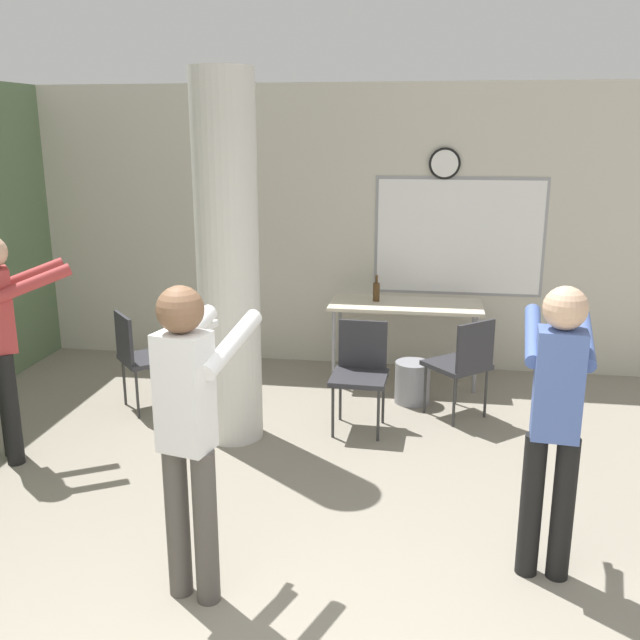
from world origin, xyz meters
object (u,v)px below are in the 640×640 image
at_px(chair_near_pillar, 141,353).
at_px(person_playing_front, 189,421).
at_px(chair_table_right, 463,360).
at_px(folding_table, 406,310).
at_px(bottle_on_table, 376,291).
at_px(person_watching_back, 4,332).
at_px(person_playing_side, 555,411).
at_px(chair_table_front, 360,368).

bearing_deg(chair_near_pillar, person_playing_front, -61.85).
bearing_deg(chair_table_right, folding_table, 120.74).
height_order(bottle_on_table, person_watching_back, person_watching_back).
bearing_deg(person_playing_side, person_playing_front, -165.44).
height_order(folding_table, chair_table_front, chair_table_front).
xyz_separation_m(bottle_on_table, chair_table_front, (-0.02, -1.24, -0.36)).
relative_size(chair_table_right, chair_near_pillar, 1.00).
height_order(chair_near_pillar, person_watching_back, person_watching_back).
distance_m(folding_table, bottle_on_table, 0.33).
bearing_deg(chair_near_pillar, person_playing_side, -31.68).
bearing_deg(chair_table_front, folding_table, 75.26).
xyz_separation_m(folding_table, chair_table_front, (-0.31, -1.18, -0.19)).
relative_size(folding_table, chair_table_right, 1.65).
relative_size(folding_table, chair_table_front, 1.65).
bearing_deg(person_playing_front, chair_near_pillar, 118.15).
height_order(folding_table, person_playing_side, person_playing_side).
distance_m(bottle_on_table, chair_table_front, 1.29).
bearing_deg(chair_table_front, person_playing_front, -105.27).
height_order(person_watching_back, person_playing_side, person_watching_back).
distance_m(folding_table, chair_near_pillar, 2.48).
distance_m(folding_table, person_playing_front, 3.61).
distance_m(chair_table_right, chair_table_front, 0.88).
xyz_separation_m(bottle_on_table, person_playing_front, (-0.65, -3.53, 0.12)).
relative_size(chair_near_pillar, person_playing_front, 0.52).
height_order(chair_table_right, person_playing_side, person_playing_side).
distance_m(chair_table_right, person_watching_back, 3.55).
relative_size(folding_table, person_watching_back, 0.86).
height_order(chair_table_right, chair_table_front, same).
bearing_deg(chair_near_pillar, person_watching_back, -117.53).
xyz_separation_m(chair_near_pillar, person_playing_side, (3.10, -1.91, 0.45)).
xyz_separation_m(chair_table_front, person_playing_front, (-0.63, -2.30, 0.47)).
relative_size(person_watching_back, person_playing_side, 1.02).
relative_size(chair_near_pillar, chair_table_front, 1.00).
relative_size(chair_near_pillar, person_playing_side, 0.53).
bearing_deg(person_watching_back, person_playing_side, -13.19).
xyz_separation_m(folding_table, chair_table_right, (0.51, -0.86, -0.19)).
bearing_deg(chair_table_right, chair_table_front, -158.97).
bearing_deg(person_playing_front, person_watching_back, 143.97).
bearing_deg(chair_table_front, chair_table_right, 21.03).
height_order(bottle_on_table, chair_table_front, bottle_on_table).
xyz_separation_m(chair_table_right, chair_table_front, (-0.82, -0.32, 0.00)).
xyz_separation_m(chair_table_right, person_watching_back, (-3.28, -1.28, 0.47)).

